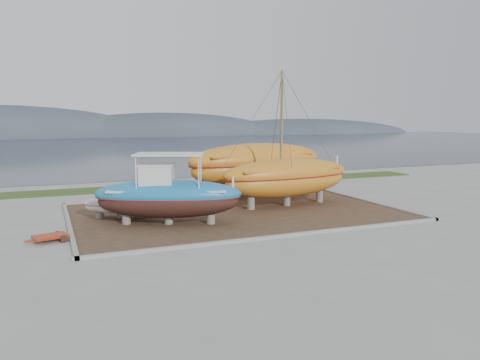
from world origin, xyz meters
name	(u,v)px	position (x,y,z in m)	size (l,w,h in m)	color
ground	(266,227)	(0.00, 0.00, 0.00)	(140.00, 140.00, 0.00)	gray
dirt_patch	(236,212)	(0.00, 4.00, 0.03)	(18.00, 12.00, 0.06)	#422D1E
curb_frame	(236,211)	(0.00, 4.00, 0.07)	(18.60, 12.60, 0.15)	gray
grass_strip	(182,185)	(0.00, 15.50, 0.04)	(44.00, 3.00, 0.08)	#284219
sea	(103,147)	(0.00, 70.00, 0.00)	(260.00, 100.00, 0.04)	#192333
mountain_ridge	(81,136)	(0.00, 125.00, 0.00)	(200.00, 36.00, 20.00)	#333D49
blue_caique	(168,189)	(-4.35, 2.43, 1.87)	(7.50, 2.34, 3.62)	#1C73B1
white_dinghy	(121,207)	(-6.38, 4.93, 0.65)	(3.90, 1.46, 1.17)	silver
orange_sailboat	(287,139)	(3.64, 4.55, 4.16)	(8.89, 2.62, 8.19)	#C3751E
orange_bare_hull	(257,170)	(3.64, 8.97, 1.83)	(10.79, 3.24, 3.54)	#C3751E
red_trailer	(50,238)	(-10.01, 1.22, 0.15)	(2.15, 1.08, 0.31)	#A13012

